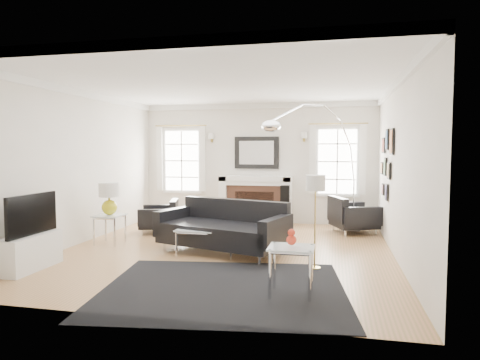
% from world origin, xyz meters
% --- Properties ---
extents(floor, '(6.00, 6.00, 0.00)m').
position_xyz_m(floor, '(0.00, 0.00, 0.00)').
color(floor, olive).
rests_on(floor, ground).
extents(back_wall, '(5.50, 0.04, 2.80)m').
position_xyz_m(back_wall, '(0.00, 3.00, 1.40)').
color(back_wall, beige).
rests_on(back_wall, floor).
extents(front_wall, '(5.50, 0.04, 2.80)m').
position_xyz_m(front_wall, '(0.00, -3.00, 1.40)').
color(front_wall, beige).
rests_on(front_wall, floor).
extents(left_wall, '(0.04, 6.00, 2.80)m').
position_xyz_m(left_wall, '(-2.75, 0.00, 1.40)').
color(left_wall, beige).
rests_on(left_wall, floor).
extents(right_wall, '(0.04, 6.00, 2.80)m').
position_xyz_m(right_wall, '(2.75, 0.00, 1.40)').
color(right_wall, beige).
rests_on(right_wall, floor).
extents(ceiling, '(5.50, 6.00, 0.02)m').
position_xyz_m(ceiling, '(0.00, 0.00, 2.80)').
color(ceiling, white).
rests_on(ceiling, back_wall).
extents(crown_molding, '(5.50, 6.00, 0.12)m').
position_xyz_m(crown_molding, '(0.00, 0.00, 2.74)').
color(crown_molding, white).
rests_on(crown_molding, back_wall).
extents(fireplace, '(1.70, 0.69, 1.11)m').
position_xyz_m(fireplace, '(0.00, 2.79, 0.54)').
color(fireplace, white).
rests_on(fireplace, floor).
extents(mantel_mirror, '(1.05, 0.07, 0.75)m').
position_xyz_m(mantel_mirror, '(0.00, 2.95, 1.65)').
color(mantel_mirror, black).
rests_on(mantel_mirror, back_wall).
extents(window_left, '(1.24, 0.15, 1.62)m').
position_xyz_m(window_left, '(-1.85, 2.95, 1.46)').
color(window_left, white).
rests_on(window_left, back_wall).
extents(window_right, '(1.24, 0.15, 1.62)m').
position_xyz_m(window_right, '(1.85, 2.95, 1.46)').
color(window_right, white).
rests_on(window_right, back_wall).
extents(gallery_wall, '(0.04, 1.73, 1.29)m').
position_xyz_m(gallery_wall, '(2.72, 1.30, 1.53)').
color(gallery_wall, black).
rests_on(gallery_wall, right_wall).
extents(tv_unit, '(0.35, 1.00, 1.09)m').
position_xyz_m(tv_unit, '(-2.44, -1.70, 0.33)').
color(tv_unit, white).
rests_on(tv_unit, floor).
extents(area_rug, '(3.24, 2.82, 0.01)m').
position_xyz_m(area_rug, '(0.48, -1.96, 0.01)').
color(area_rug, black).
rests_on(area_rug, floor).
extents(sofa, '(2.35, 1.58, 0.71)m').
position_xyz_m(sofa, '(-0.01, -0.05, 0.38)').
color(sofa, black).
rests_on(sofa, floor).
extents(armchair_left, '(0.93, 1.00, 0.56)m').
position_xyz_m(armchair_left, '(-1.72, 1.31, 0.31)').
color(armchair_left, black).
rests_on(armchair_left, floor).
extents(armchair_right, '(1.09, 1.15, 0.62)m').
position_xyz_m(armchair_right, '(2.14, 2.09, 0.35)').
color(armchair_right, black).
rests_on(armchair_right, floor).
extents(coffee_table, '(0.97, 0.97, 0.43)m').
position_xyz_m(coffee_table, '(-0.21, -0.14, 0.40)').
color(coffee_table, silver).
rests_on(coffee_table, floor).
extents(side_table_left, '(0.48, 0.48, 0.53)m').
position_xyz_m(side_table_left, '(-2.20, 0.08, 0.43)').
color(side_table_left, silver).
rests_on(side_table_left, floor).
extents(nesting_table, '(0.53, 0.45, 0.58)m').
position_xyz_m(nesting_table, '(1.31, -2.01, 0.46)').
color(nesting_table, silver).
rests_on(nesting_table, floor).
extents(gourd_lamp, '(0.37, 0.37, 0.59)m').
position_xyz_m(gourd_lamp, '(-2.20, 0.08, 0.87)').
color(gourd_lamp, gold).
rests_on(gourd_lamp, side_table_left).
extents(orange_vase, '(0.12, 0.12, 0.19)m').
position_xyz_m(orange_vase, '(1.31, -2.01, 0.69)').
color(orange_vase, red).
rests_on(orange_vase, nesting_table).
extents(arc_floor_lamp, '(1.93, 1.79, 2.73)m').
position_xyz_m(arc_floor_lamp, '(1.40, 1.81, 1.48)').
color(arc_floor_lamp, white).
rests_on(arc_floor_lamp, floor).
extents(stick_floor_lamp, '(0.27, 0.27, 1.36)m').
position_xyz_m(stick_floor_lamp, '(1.53, -0.80, 1.17)').
color(stick_floor_lamp, '#A98B3A').
rests_on(stick_floor_lamp, floor).
extents(speaker_tower, '(0.19, 0.19, 0.95)m').
position_xyz_m(speaker_tower, '(0.76, 2.21, 0.47)').
color(speaker_tower, black).
rests_on(speaker_tower, floor).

